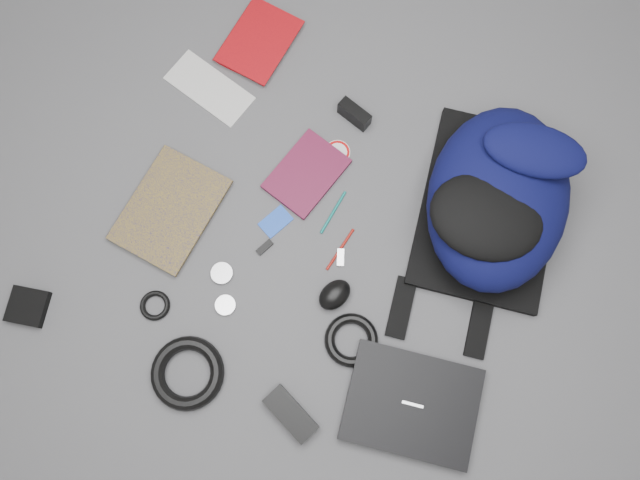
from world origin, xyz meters
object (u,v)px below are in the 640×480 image
at_px(laptop, 412,404).
at_px(compact_camera, 354,114).
at_px(comic_book, 136,191).
at_px(mouse, 335,295).
at_px(backpack, 498,198).
at_px(dvd_case, 306,174).
at_px(pouch, 28,307).
at_px(power_brick, 291,414).
at_px(textbook_red, 233,28).

bearing_deg(laptop, compact_camera, 113.86).
height_order(comic_book, compact_camera, compact_camera).
height_order(laptop, mouse, mouse).
height_order(backpack, laptop, backpack).
relative_size(dvd_case, pouch, 2.22).
bearing_deg(power_brick, textbook_red, 145.99).
distance_m(backpack, compact_camera, 0.45).
relative_size(comic_book, compact_camera, 3.15).
distance_m(dvd_case, power_brick, 0.62).
distance_m(backpack, textbook_red, 0.87).
relative_size(compact_camera, mouse, 1.02).
bearing_deg(mouse, backpack, 77.19).
relative_size(compact_camera, power_brick, 0.66).
xyz_separation_m(textbook_red, compact_camera, (0.42, -0.10, 0.01)).
bearing_deg(textbook_red, backpack, -8.55).
bearing_deg(comic_book, power_brick, -25.32).
xyz_separation_m(textbook_red, mouse, (0.58, -0.56, 0.01)).
bearing_deg(laptop, textbook_red, 128.62).
relative_size(backpack, dvd_case, 2.59).
xyz_separation_m(compact_camera, power_brick, (0.19, -0.78, -0.01)).
bearing_deg(pouch, laptop, 11.67).
xyz_separation_m(dvd_case, power_brick, (0.24, -0.57, 0.01)).
xyz_separation_m(comic_book, pouch, (-0.10, -0.39, 0.00)).
bearing_deg(dvd_case, pouch, -115.00).
xyz_separation_m(backpack, dvd_case, (-0.47, -0.12, -0.10)).
xyz_separation_m(laptop, textbook_red, (-0.87, 0.73, -0.00)).
bearing_deg(dvd_case, mouse, -39.15).
height_order(comic_book, power_brick, power_brick).
height_order(backpack, power_brick, backpack).
bearing_deg(comic_book, mouse, 0.61).
bearing_deg(backpack, textbook_red, 156.50).
relative_size(laptop, power_brick, 2.24).
relative_size(comic_book, dvd_case, 1.41).
bearing_deg(textbook_red, comic_book, -87.64).
xyz_separation_m(comic_book, compact_camera, (0.43, 0.45, 0.01)).
distance_m(textbook_red, pouch, 0.93).
bearing_deg(comic_book, compact_camera, 48.68).
distance_m(laptop, power_brick, 0.30).
bearing_deg(dvd_case, backpack, 26.53).
distance_m(mouse, power_brick, 0.31).
relative_size(dvd_case, mouse, 2.28).
relative_size(comic_book, power_brick, 2.08).
distance_m(dvd_case, mouse, 0.34).
xyz_separation_m(backpack, power_brick, (-0.24, -0.69, -0.10)).
height_order(dvd_case, power_brick, power_brick).
height_order(laptop, compact_camera, compact_camera).
bearing_deg(laptop, dvd_case, 127.68).
bearing_deg(dvd_case, textbook_red, 154.07).
bearing_deg(compact_camera, laptop, -40.15).
bearing_deg(mouse, textbook_red, 158.04).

